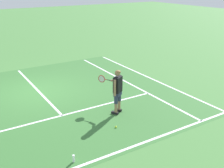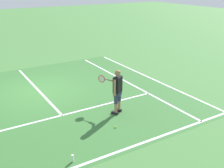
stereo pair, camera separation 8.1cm
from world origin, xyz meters
name	(u,v)px [view 2 (the right image)]	position (x,y,z in m)	size (l,w,h in m)	color
ground_plane	(39,91)	(0.00, 0.00, 0.00)	(80.00, 80.00, 0.00)	#477F3D
court_inner_surface	(47,100)	(0.00, -1.21, 0.00)	(10.98, 9.87, 0.00)	#387033
line_baseline	(102,158)	(0.00, -5.95, 0.00)	(10.98, 0.10, 0.01)	white
line_service	(62,115)	(0.00, -2.87, 0.00)	(8.23, 0.10, 0.01)	white
line_centre_service	(37,88)	(0.00, 0.33, 0.00)	(0.10, 6.40, 0.01)	white
line_singles_right	(127,82)	(4.12, -1.21, 0.00)	(0.10, 9.47, 0.01)	white
line_doubles_right	(149,77)	(5.49, -1.21, 0.00)	(0.10, 9.47, 0.01)	white
tennis_player	(117,89)	(1.89, -3.74, 0.99)	(0.55, 1.22, 1.71)	black
tennis_ball_near_feet	(116,127)	(1.24, -4.70, 0.03)	(0.07, 0.07, 0.07)	#CCE02D
water_bottle	(73,158)	(-0.79, -5.68, 0.11)	(0.07, 0.07, 0.23)	white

